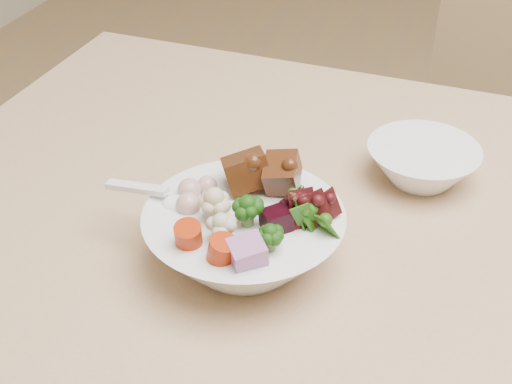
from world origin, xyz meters
TOP-DOWN VIEW (x-y plane):
  - chair_far at (-0.39, 0.55)m, footprint 0.41×0.41m
  - food_bowl at (-0.66, -0.09)m, footprint 0.20×0.20m
  - soup_spoon at (-0.74, -0.09)m, footprint 0.10×0.03m
  - side_bowl at (-0.52, 0.11)m, footprint 0.13×0.13m

SIDE VIEW (x-z plane):
  - chair_far at x=-0.39m, z-range 0.05..0.87m
  - side_bowl at x=-0.52m, z-range 0.75..0.79m
  - food_bowl at x=-0.66m, z-range 0.73..0.83m
  - soup_spoon at x=-0.74m, z-range 0.80..0.82m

